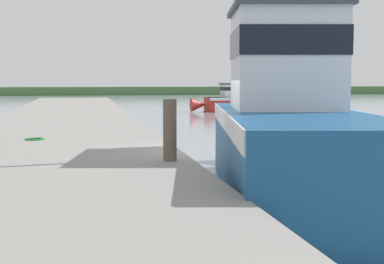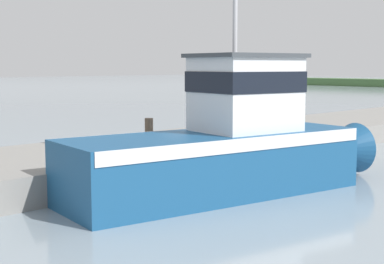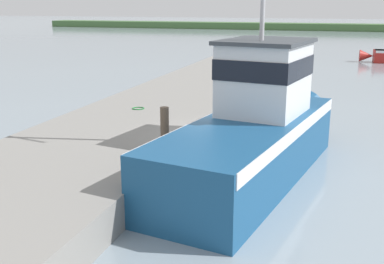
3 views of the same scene
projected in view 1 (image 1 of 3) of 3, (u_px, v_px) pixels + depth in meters
name	position (u px, v px, depth m)	size (l,w,h in m)	color
ground_plane	(219.00, 190.00, 13.45)	(320.00, 320.00, 0.00)	#84939E
dock_pier	(48.00, 175.00, 12.72)	(5.88, 80.00, 0.91)	gray
far_shoreline	(277.00, 90.00, 101.58)	(180.00, 5.00, 1.32)	#426638
fishing_boat_main	(288.00, 125.00, 12.89)	(4.44, 11.06, 9.49)	navy
boat_white_moored	(242.00, 100.00, 46.42)	(8.08, 1.96, 2.25)	#AD231E
mooring_post	(170.00, 130.00, 11.58)	(0.27, 0.27, 1.22)	brown
hose_coil	(35.00, 139.00, 15.71)	(0.51, 0.51, 0.04)	#197A2D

